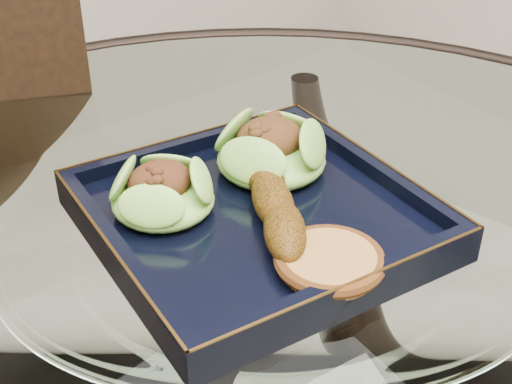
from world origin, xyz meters
TOP-DOWN VIEW (x-y plane):
  - navy_plate at (0.02, 0.05)m, footprint 0.30×0.30m
  - lettuce_wrap_left at (-0.04, 0.10)m, footprint 0.12×0.12m
  - lettuce_wrap_right at (0.08, 0.09)m, footprint 0.11×0.11m
  - roasted_plantain at (0.03, 0.03)m, footprint 0.10×0.16m
  - crumb_patty at (0.02, -0.05)m, footprint 0.10×0.10m

SIDE VIEW (x-z plane):
  - navy_plate at x=0.02m, z-range 0.76..0.78m
  - crumb_patty at x=0.02m, z-range 0.78..0.80m
  - roasted_plantain at x=0.03m, z-range 0.78..0.81m
  - lettuce_wrap_left at x=-0.04m, z-range 0.78..0.81m
  - lettuce_wrap_right at x=0.08m, z-range 0.78..0.82m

